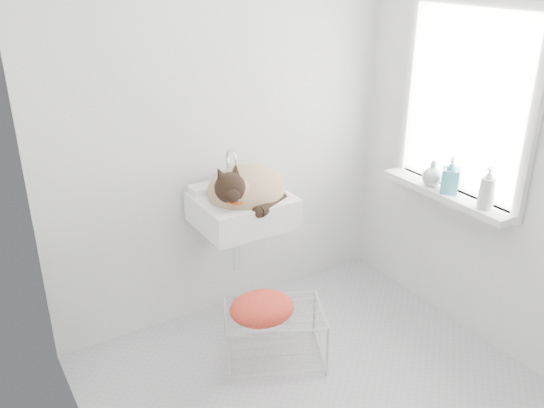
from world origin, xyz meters
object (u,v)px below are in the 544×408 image
sink (242,196)px  cat (245,190)px  bottle_b (448,192)px  wire_rack (274,336)px  bottle_c (431,185)px  bottle_a (484,208)px

sink → cat: bearing=-58.6°
bottle_b → sink: bearing=151.3°
wire_rack → bottle_c: bearing=-2.7°
sink → wire_rack: (-0.02, -0.38, -0.70)m
bottle_c → bottle_b: bearing=-90.0°
sink → bottle_a: 1.31m
sink → bottle_a: size_ratio=2.63×
bottle_a → wire_rack: bearing=157.6°
bottle_a → bottle_b: bearing=90.0°
cat → bottle_c: bearing=-32.9°
sink → cat: cat is taller
sink → wire_rack: 0.80m
cat → bottle_b: cat is taller
cat → bottle_b: (1.02, -0.55, -0.04)m
cat → wire_rack: size_ratio=1.01×
bottle_b → wire_rack: bearing=170.2°
wire_rack → bottle_c: bottle_c is taller
bottle_a → sink: bearing=141.6°
bottle_a → bottle_c: size_ratio=1.29×
bottle_a → bottle_b: bottle_b is taller
sink → bottle_c: 1.12m
cat → wire_rack: bearing=-106.2°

